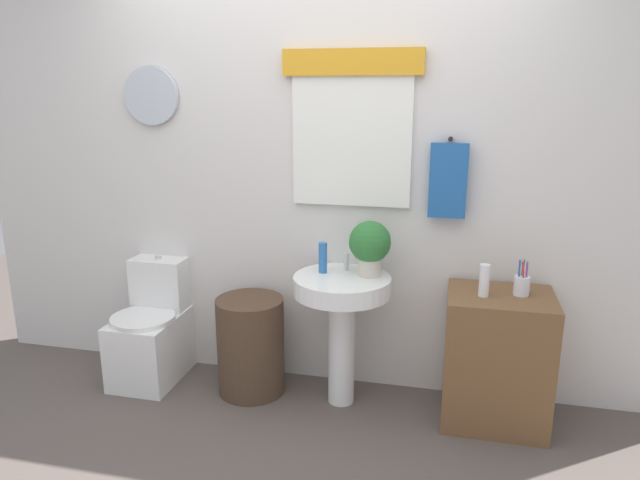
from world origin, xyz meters
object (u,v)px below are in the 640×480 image
toilet (152,333)px  soap_bottle (323,258)px  pedestal_sink (342,307)px  laundry_hamper (251,345)px  potted_plant (370,245)px  toothbrush_cup (522,285)px  wooden_cabinet (496,359)px  lotion_bottle (484,280)px

toilet → soap_bottle: (1.08, 0.02, 0.56)m
toilet → pedestal_sink: bearing=-1.5°
soap_bottle → laundry_hamper: bearing=-173.3°
laundry_hamper → potted_plant: (0.68, 0.06, 0.64)m
soap_bottle → toothbrush_cup: (1.06, -0.03, -0.07)m
wooden_cabinet → soap_bottle: soap_bottle is taller
toilet → toothbrush_cup: bearing=-0.3°
laundry_hamper → potted_plant: 0.94m
wooden_cabinet → pedestal_sink: bearing=180.0°
pedestal_sink → soap_bottle: soap_bottle is taller
laundry_hamper → toothbrush_cup: 1.56m
toilet → pedestal_sink: size_ratio=0.99×
toilet → pedestal_sink: pedestal_sink is taller
toilet → lotion_bottle: 2.01m
toilet → laundry_hamper: 0.66m
toothbrush_cup → laundry_hamper: bearing=-179.2°
toilet → toothbrush_cup: 2.19m
laundry_hamper → lotion_bottle: size_ratio=3.42×
potted_plant → toothbrush_cup: bearing=-2.9°
laundry_hamper → wooden_cabinet: bearing=0.0°
laundry_hamper → pedestal_sink: pedestal_sink is taller
potted_plant → toothbrush_cup: (0.80, -0.04, -0.15)m
laundry_hamper → toilet: bearing=177.2°
toilet → wooden_cabinet: toilet is taller
pedestal_sink → toothbrush_cup: (0.94, 0.02, 0.20)m
potted_plant → toothbrush_cup: 0.81m
laundry_hamper → toothbrush_cup: toothbrush_cup is taller
toilet → wooden_cabinet: 2.04m
wooden_cabinet → toilet: bearing=179.1°
toilet → lotion_bottle: lotion_bottle is taller
soap_bottle → potted_plant: potted_plant is taller
toilet → pedestal_sink: 1.23m
laundry_hamper → soap_bottle: (0.42, 0.05, 0.55)m
potted_plant → lotion_bottle: bearing=-9.4°
laundry_hamper → potted_plant: size_ratio=1.89×
soap_bottle → lotion_bottle: size_ratio=1.03×
wooden_cabinet → soap_bottle: size_ratio=4.16×
toilet → potted_plant: bearing=1.2°
laundry_hamper → potted_plant: bearing=5.0°
soap_bottle → toothbrush_cup: soap_bottle is taller
laundry_hamper → lotion_bottle: lotion_bottle is taller
pedestal_sink → soap_bottle: size_ratio=4.37×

